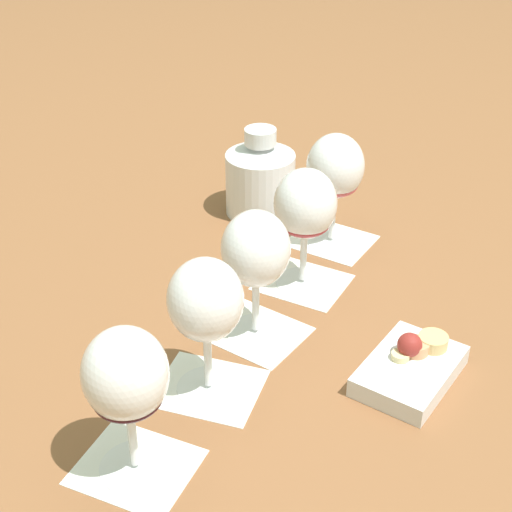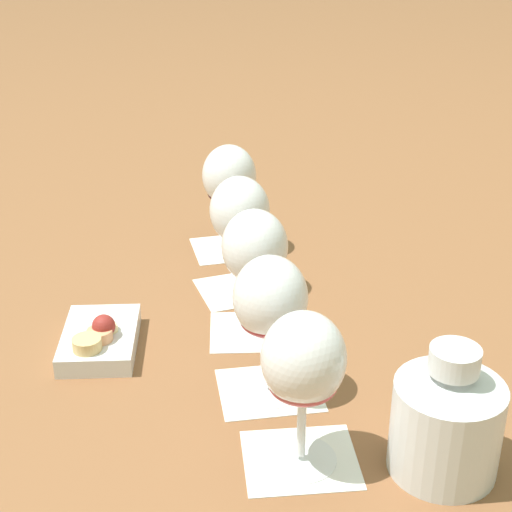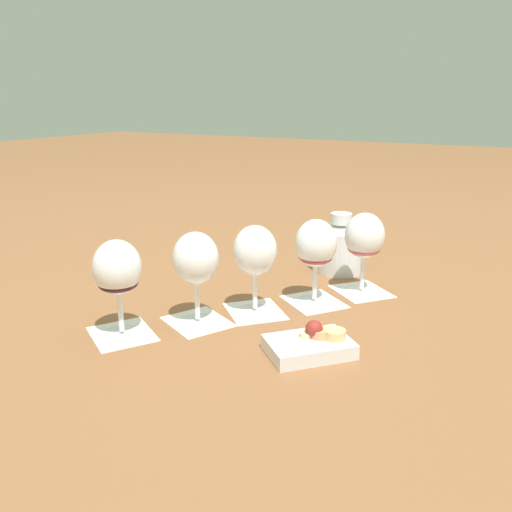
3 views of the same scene
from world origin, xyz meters
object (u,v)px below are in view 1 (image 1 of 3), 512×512
Objects in this scene: wine_glass_2 at (255,253)px; wine_glass_4 at (126,381)px; ceramic_vase at (260,177)px; wine_glass_1 at (305,210)px; wine_glass_3 at (206,307)px; wine_glass_0 at (335,172)px; snack_dish at (411,366)px.

wine_glass_2 is 0.26m from wine_glass_4.
ceramic_vase is at bearing -99.95° from wine_glass_2.
wine_glass_1 reaches higher than ceramic_vase.
wine_glass_1 is 1.20× the size of ceramic_vase.
wine_glass_4 is (0.24, 0.31, 0.00)m from wine_glass_1.
ceramic_vase is (-0.12, -0.42, -0.05)m from wine_glass_3.
wine_glass_4 is (0.09, 0.11, 0.00)m from wine_glass_3.
wine_glass_3 is (0.22, 0.31, -0.00)m from wine_glass_0.
wine_glass_3 is at bearing -3.67° from snack_dish.
ceramic_vase is at bearing -75.33° from snack_dish.
wine_glass_0 and wine_glass_4 have the same top height.
wine_glass_1 is (0.07, 0.11, -0.00)m from wine_glass_0.
wine_glass_0 is 0.52m from wine_glass_4.
wine_glass_4 is 0.57m from ceramic_vase.
wine_glass_0 is at bearing 130.18° from ceramic_vase.
wine_glass_1 is at bearing -127.36° from wine_glass_4.
ceramic_vase is at bearing -82.88° from wine_glass_1.
wine_glass_4 is at bearing 53.99° from wine_glass_0.
ceramic_vase is (-0.21, -0.53, -0.05)m from wine_glass_4.
wine_glass_0 is at bearing -126.01° from wine_glass_4.
wine_glass_1 is at bearing 97.12° from ceramic_vase.
snack_dish is (-0.02, 0.32, -0.10)m from wine_glass_0.
wine_glass_1 is 0.39m from wine_glass_4.
wine_glass_0 is at bearing -86.41° from snack_dish.
wine_glass_4 reaches higher than snack_dish.
wine_glass_0 is 0.34m from snack_dish.
wine_glass_0 is 1.00× the size of wine_glass_3.
snack_dish is at bearing 111.74° from wine_glass_1.
wine_glass_3 is 0.26m from snack_dish.
wine_glass_1 is 1.00× the size of wine_glass_4.
wine_glass_0 is 0.13m from wine_glass_1.
wine_glass_3 and wine_glass_4 have the same top height.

